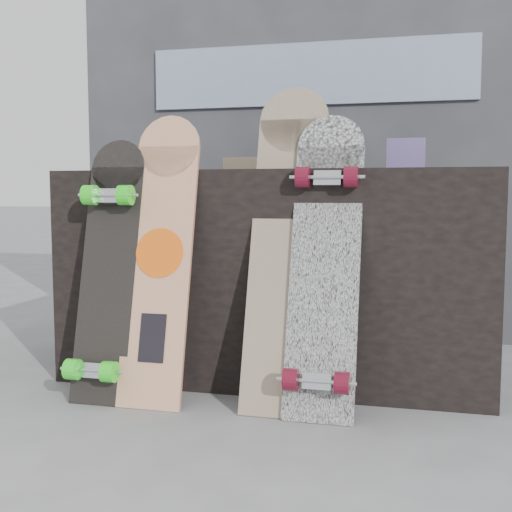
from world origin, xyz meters
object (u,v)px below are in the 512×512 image
(skateboard_dark, at_px, (108,265))
(vendor_table, at_px, (277,274))
(longboard_cascadia, at_px, (325,257))
(longboard_geisha, at_px, (161,249))
(longboard_celtic, at_px, (287,233))

(skateboard_dark, bearing_deg, vendor_table, 38.35)
(vendor_table, relative_size, longboard_cascadia, 1.62)
(vendor_table, xyz_separation_m, skateboard_dark, (-0.52, -0.41, 0.07))
(longboard_geisha, relative_size, longboard_cascadia, 1.01)
(longboard_celtic, distance_m, skateboard_dark, 0.64)
(longboard_cascadia, bearing_deg, vendor_table, 123.16)
(vendor_table, height_order, skateboard_dark, skateboard_dark)
(longboard_geisha, xyz_separation_m, longboard_cascadia, (0.57, 0.02, -0.02))
(longboard_cascadia, bearing_deg, longboard_geisha, -178.30)
(longboard_cascadia, bearing_deg, longboard_celtic, 158.22)
(longboard_celtic, xyz_separation_m, skateboard_dark, (-0.62, -0.10, -0.11))
(longboard_geisha, distance_m, longboard_celtic, 0.44)
(vendor_table, relative_size, longboard_geisha, 1.61)
(longboard_geisha, bearing_deg, vendor_table, 48.86)
(longboard_geisha, height_order, longboard_cascadia, longboard_geisha)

